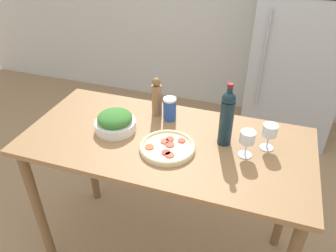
# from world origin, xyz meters

# --- Properties ---
(ground_plane) EXTENTS (14.00, 14.00, 0.00)m
(ground_plane) POSITION_xyz_m (0.00, 0.00, 0.00)
(ground_plane) COLOR #9E7A56
(refrigerator) EXTENTS (0.78, 0.64, 1.89)m
(refrigerator) POSITION_xyz_m (0.65, 1.73, 0.95)
(refrigerator) COLOR #B7BCC1
(refrigerator) RESTS_ON ground_plane
(prep_counter) EXTENTS (1.49, 0.71, 0.92)m
(prep_counter) POSITION_xyz_m (0.00, 0.00, 0.79)
(prep_counter) COLOR olive
(prep_counter) RESTS_ON ground_plane
(wine_bottle) EXTENTS (0.07, 0.07, 0.33)m
(wine_bottle) POSITION_xyz_m (0.29, 0.07, 1.07)
(wine_bottle) COLOR #142833
(wine_bottle) RESTS_ON prep_counter
(wine_glass_near) EXTENTS (0.07, 0.07, 0.14)m
(wine_glass_near) POSITION_xyz_m (0.40, -0.00, 1.02)
(wine_glass_near) COLOR silver
(wine_glass_near) RESTS_ON prep_counter
(wine_glass_far) EXTENTS (0.07, 0.07, 0.14)m
(wine_glass_far) POSITION_xyz_m (0.50, 0.09, 1.02)
(wine_glass_far) COLOR silver
(wine_glass_far) RESTS_ON prep_counter
(pepper_mill) EXTENTS (0.06, 0.06, 0.23)m
(pepper_mill) POSITION_xyz_m (-0.13, 0.22, 1.03)
(pepper_mill) COLOR olive
(pepper_mill) RESTS_ON prep_counter
(salad_bowl) EXTENTS (0.22, 0.22, 0.11)m
(salad_bowl) POSITION_xyz_m (-0.28, -0.00, 0.97)
(salad_bowl) COLOR white
(salad_bowl) RESTS_ON prep_counter
(homemade_pizza) EXTENTS (0.28, 0.28, 0.03)m
(homemade_pizza) POSITION_xyz_m (0.03, -0.08, 0.93)
(homemade_pizza) COLOR beige
(homemade_pizza) RESTS_ON prep_counter
(salt_canister) EXTENTS (0.07, 0.07, 0.13)m
(salt_canister) POSITION_xyz_m (-0.04, 0.19, 0.99)
(salt_canister) COLOR #284CA3
(salt_canister) RESTS_ON prep_counter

